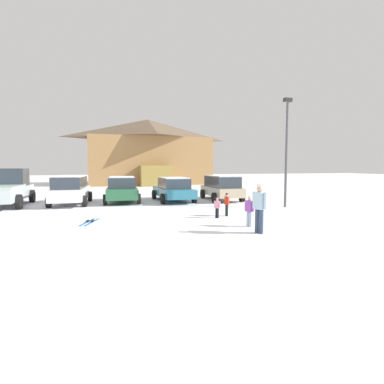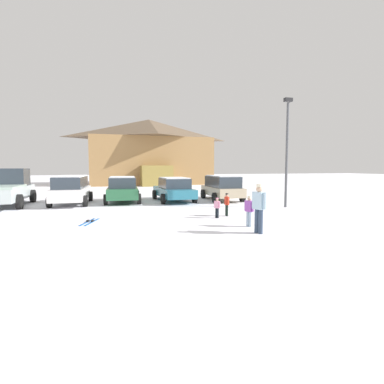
{
  "view_description": "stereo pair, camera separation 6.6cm",
  "coord_description": "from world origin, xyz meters",
  "px_view_note": "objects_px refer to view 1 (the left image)",
  "views": [
    {
      "loc": [
        -2.46,
        -7.04,
        2.24
      ],
      "look_at": [
        1.31,
        6.05,
        1.1
      ],
      "focal_mm": 28.0,
      "sensor_mm": 36.0,
      "label": 1
    },
    {
      "loc": [
        -2.39,
        -7.06,
        2.24
      ],
      "look_at": [
        1.31,
        6.05,
        1.1
      ],
      "focal_mm": 28.0,
      "sensor_mm": 36.0,
      "label": 2
    }
  ],
  "objects_px": {
    "ski_lodge": "(148,151)",
    "parked_teal_hatchback": "(173,189)",
    "skier_adult_in_blue_parka": "(259,206)",
    "parked_green_coupe": "(122,189)",
    "pickup_truck": "(6,189)",
    "skier_child_in_purple_jacket": "(249,209)",
    "lamp_post": "(287,147)",
    "parked_beige_suv": "(222,187)",
    "parked_white_suv": "(71,189)",
    "skier_child_in_pink_snowsuit": "(217,207)",
    "skier_child_in_red_jacket": "(227,203)",
    "pair_of_skis": "(90,222)"
  },
  "relations": [
    {
      "from": "ski_lodge",
      "to": "skier_child_in_red_jacket",
      "type": "relative_size",
      "value": 15.09
    },
    {
      "from": "skier_child_in_purple_jacket",
      "to": "parked_white_suv",
      "type": "bearing_deg",
      "value": 128.36
    },
    {
      "from": "parked_beige_suv",
      "to": "parked_green_coupe",
      "type": "bearing_deg",
      "value": 175.57
    },
    {
      "from": "skier_child_in_purple_jacket",
      "to": "skier_adult_in_blue_parka",
      "type": "bearing_deg",
      "value": -100.3
    },
    {
      "from": "skier_child_in_pink_snowsuit",
      "to": "lamp_post",
      "type": "relative_size",
      "value": 0.15
    },
    {
      "from": "parked_white_suv",
      "to": "parked_beige_suv",
      "type": "bearing_deg",
      "value": -2.13
    },
    {
      "from": "parked_green_coupe",
      "to": "parked_beige_suv",
      "type": "distance_m",
      "value": 6.56
    },
    {
      "from": "pair_of_skis",
      "to": "pickup_truck",
      "type": "bearing_deg",
      "value": 125.56
    },
    {
      "from": "parked_beige_suv",
      "to": "pair_of_skis",
      "type": "distance_m",
      "value": 10.27
    },
    {
      "from": "skier_child_in_red_jacket",
      "to": "skier_child_in_purple_jacket",
      "type": "bearing_deg",
      "value": -93.01
    },
    {
      "from": "skier_child_in_red_jacket",
      "to": "lamp_post",
      "type": "height_order",
      "value": "lamp_post"
    },
    {
      "from": "skier_child_in_pink_snowsuit",
      "to": "parked_teal_hatchback",
      "type": "bearing_deg",
      "value": 93.62
    },
    {
      "from": "parked_white_suv",
      "to": "parked_green_coupe",
      "type": "distance_m",
      "value": 3.02
    },
    {
      "from": "parked_teal_hatchback",
      "to": "parked_beige_suv",
      "type": "height_order",
      "value": "parked_beige_suv"
    },
    {
      "from": "skier_adult_in_blue_parka",
      "to": "pickup_truck",
      "type": "bearing_deg",
      "value": 134.92
    },
    {
      "from": "parked_beige_suv",
      "to": "skier_adult_in_blue_parka",
      "type": "relative_size",
      "value": 2.62
    },
    {
      "from": "pickup_truck",
      "to": "skier_child_in_purple_jacket",
      "type": "distance_m",
      "value": 14.23
    },
    {
      "from": "parked_teal_hatchback",
      "to": "skier_child_in_purple_jacket",
      "type": "bearing_deg",
      "value": -84.13
    },
    {
      "from": "parked_white_suv",
      "to": "parked_beige_suv",
      "type": "relative_size",
      "value": 1.06
    },
    {
      "from": "skier_child_in_red_jacket",
      "to": "parked_teal_hatchback",
      "type": "bearing_deg",
      "value": 99.25
    },
    {
      "from": "parked_teal_hatchback",
      "to": "skier_adult_in_blue_parka",
      "type": "relative_size",
      "value": 2.86
    },
    {
      "from": "skier_child_in_purple_jacket",
      "to": "skier_adult_in_blue_parka",
      "type": "relative_size",
      "value": 0.7
    },
    {
      "from": "ski_lodge",
      "to": "parked_teal_hatchback",
      "type": "height_order",
      "value": "ski_lodge"
    },
    {
      "from": "parked_green_coupe",
      "to": "pickup_truck",
      "type": "relative_size",
      "value": 0.76
    },
    {
      "from": "pickup_truck",
      "to": "lamp_post",
      "type": "xyz_separation_m",
      "value": [
        15.15,
        -4.95,
        2.35
      ]
    },
    {
      "from": "ski_lodge",
      "to": "parked_teal_hatchback",
      "type": "distance_m",
      "value": 21.45
    },
    {
      "from": "parked_green_coupe",
      "to": "parked_teal_hatchback",
      "type": "distance_m",
      "value": 3.26
    },
    {
      "from": "skier_adult_in_blue_parka",
      "to": "lamp_post",
      "type": "xyz_separation_m",
      "value": [
        4.67,
        5.56,
        2.4
      ]
    },
    {
      "from": "skier_child_in_red_jacket",
      "to": "pair_of_skis",
      "type": "distance_m",
      "value": 5.98
    },
    {
      "from": "skier_child_in_red_jacket",
      "to": "skier_child_in_pink_snowsuit",
      "type": "bearing_deg",
      "value": -147.22
    },
    {
      "from": "ski_lodge",
      "to": "parked_teal_hatchback",
      "type": "xyz_separation_m",
      "value": [
        -1.27,
        -21.13,
        -3.51
      ]
    },
    {
      "from": "pickup_truck",
      "to": "pair_of_skis",
      "type": "bearing_deg",
      "value": -54.44
    },
    {
      "from": "ski_lodge",
      "to": "parked_white_suv",
      "type": "height_order",
      "value": "ski_lodge"
    },
    {
      "from": "parked_teal_hatchback",
      "to": "pair_of_skis",
      "type": "xyz_separation_m",
      "value": [
        -4.89,
        -6.43,
        -0.78
      ]
    },
    {
      "from": "pickup_truck",
      "to": "lamp_post",
      "type": "height_order",
      "value": "lamp_post"
    },
    {
      "from": "parked_beige_suv",
      "to": "skier_child_in_pink_snowsuit",
      "type": "distance_m",
      "value": 7.23
    },
    {
      "from": "pickup_truck",
      "to": "skier_child_in_pink_snowsuit",
      "type": "xyz_separation_m",
      "value": [
        10.2,
        -7.28,
        -0.49
      ]
    },
    {
      "from": "skier_child_in_purple_jacket",
      "to": "lamp_post",
      "type": "distance_m",
      "value": 6.84
    },
    {
      "from": "parked_beige_suv",
      "to": "skier_child_in_purple_jacket",
      "type": "relative_size",
      "value": 3.76
    },
    {
      "from": "parked_green_coupe",
      "to": "parked_teal_hatchback",
      "type": "xyz_separation_m",
      "value": [
        3.26,
        -0.25,
        -0.03
      ]
    },
    {
      "from": "ski_lodge",
      "to": "skier_adult_in_blue_parka",
      "type": "xyz_separation_m",
      "value": [
        -0.55,
        -31.25,
        -3.36
      ]
    },
    {
      "from": "parked_teal_hatchback",
      "to": "skier_child_in_red_jacket",
      "type": "relative_size",
      "value": 4.55
    },
    {
      "from": "parked_green_coupe",
      "to": "skier_child_in_red_jacket",
      "type": "bearing_deg",
      "value": -57.39
    },
    {
      "from": "ski_lodge",
      "to": "pickup_truck",
      "type": "bearing_deg",
      "value": -118.02
    },
    {
      "from": "skier_adult_in_blue_parka",
      "to": "lamp_post",
      "type": "distance_m",
      "value": 7.64
    },
    {
      "from": "parked_teal_hatchback",
      "to": "pickup_truck",
      "type": "distance_m",
      "value": 9.77
    },
    {
      "from": "ski_lodge",
      "to": "skier_child_in_purple_jacket",
      "type": "bearing_deg",
      "value": -90.66
    },
    {
      "from": "skier_child_in_pink_snowsuit",
      "to": "skier_child_in_purple_jacket",
      "type": "distance_m",
      "value": 2.16
    },
    {
      "from": "parked_white_suv",
      "to": "skier_child_in_pink_snowsuit",
      "type": "distance_m",
      "value": 9.7
    },
    {
      "from": "pickup_truck",
      "to": "parked_teal_hatchback",
      "type": "bearing_deg",
      "value": -2.27
    }
  ]
}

